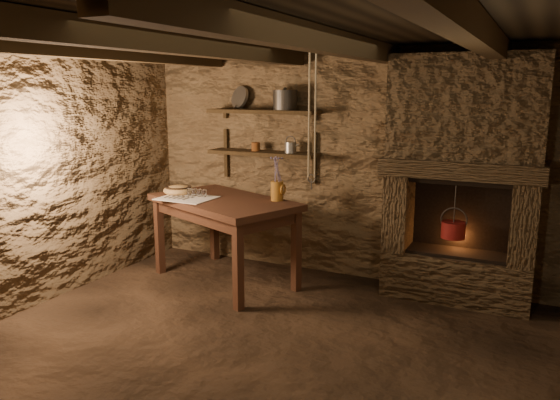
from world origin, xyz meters
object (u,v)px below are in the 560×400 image
at_px(stoneware_jug, 277,182).
at_px(wooden_bowl, 178,190).
at_px(iron_stockpot, 285,101).
at_px(work_table, 225,237).
at_px(red_pot, 453,229).

relative_size(stoneware_jug, wooden_bowl, 1.41).
xyz_separation_m(wooden_bowl, iron_stockpot, (0.99, 0.57, 0.94)).
height_order(work_table, stoneware_jug, stoneware_jug).
bearing_deg(wooden_bowl, stoneware_jug, 7.54).
distance_m(stoneware_jug, red_pot, 1.75).
bearing_deg(work_table, iron_stockpot, 77.28).
height_order(stoneware_jug, iron_stockpot, iron_stockpot).
bearing_deg(work_table, stoneware_jug, 39.63).
height_order(work_table, wooden_bowl, wooden_bowl).
xyz_separation_m(iron_stockpot, red_pot, (1.80, -0.12, -1.16)).
relative_size(work_table, wooden_bowl, 5.49).
height_order(work_table, iron_stockpot, iron_stockpot).
xyz_separation_m(wooden_bowl, red_pot, (2.79, 0.45, -0.21)).
bearing_deg(stoneware_jug, iron_stockpot, 99.55).
bearing_deg(stoneware_jug, wooden_bowl, -178.36).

